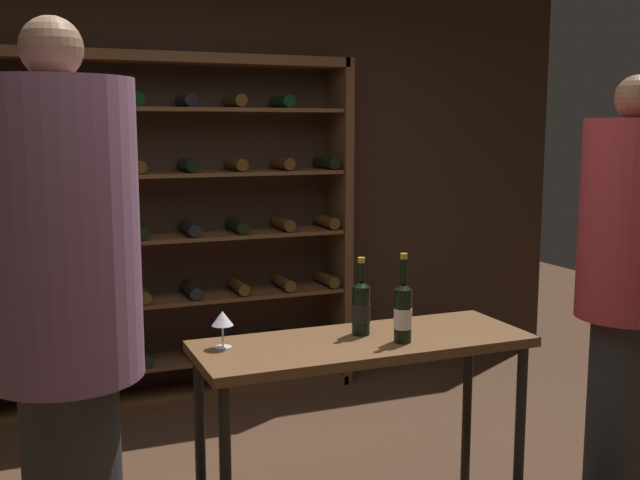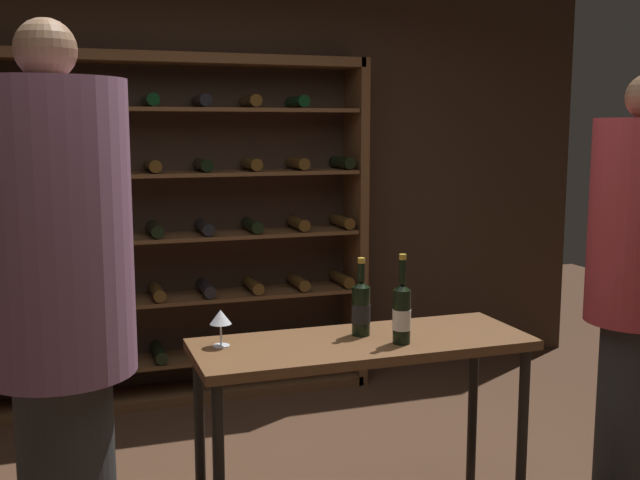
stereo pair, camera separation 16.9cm
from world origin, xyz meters
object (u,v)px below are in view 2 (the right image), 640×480
at_px(person_host_in_suit, 59,302).
at_px(wine_bottle_amber_reserve, 401,312).
at_px(person_guest_blue_shirt, 638,271).
at_px(wine_rack, 156,234).
at_px(tasting_table, 362,363).
at_px(wine_bottle_gold_foil, 361,308).
at_px(wine_glass_stemmed_left, 221,319).

distance_m(person_host_in_suit, wine_bottle_amber_reserve, 1.30).
bearing_deg(person_guest_blue_shirt, person_host_in_suit, 65.76).
bearing_deg(person_guest_blue_shirt, wine_rack, 17.53).
bearing_deg(person_guest_blue_shirt, tasting_table, 59.98).
height_order(wine_bottle_gold_foil, wine_bottle_amber_reserve, wine_bottle_amber_reserve).
height_order(person_host_in_suit, wine_glass_stemmed_left, person_host_in_suit).
relative_size(wine_bottle_amber_reserve, wine_glass_stemmed_left, 2.45).
height_order(tasting_table, wine_bottle_gold_foil, wine_bottle_gold_foil).
distance_m(wine_rack, tasting_table, 2.01).
distance_m(wine_rack, wine_bottle_gold_foil, 1.93).
relative_size(wine_rack, person_guest_blue_shirt, 1.39).
height_order(wine_rack, person_host_in_suit, wine_rack).
xyz_separation_m(person_guest_blue_shirt, wine_glass_stemmed_left, (-1.86, 0.18, -0.11)).
xyz_separation_m(wine_rack, person_guest_blue_shirt, (1.89, -1.97, 0.01)).
bearing_deg(wine_bottle_amber_reserve, wine_glass_stemmed_left, 164.86).
bearing_deg(wine_bottle_amber_reserve, person_guest_blue_shirt, 0.50).
bearing_deg(tasting_table, person_host_in_suit, -171.55).
bearing_deg(wine_rack, wine_bottle_gold_foil, -71.26).
relative_size(tasting_table, person_host_in_suit, 0.67).
xyz_separation_m(person_host_in_suit, wine_glass_stemmed_left, (0.60, 0.27, -0.17)).
relative_size(person_host_in_suit, wine_bottle_gold_foil, 6.28).
relative_size(wine_bottle_gold_foil, wine_bottle_amber_reserve, 0.90).
height_order(person_guest_blue_shirt, wine_bottle_amber_reserve, person_guest_blue_shirt).
distance_m(wine_bottle_amber_reserve, wine_glass_stemmed_left, 0.72).
distance_m(person_guest_blue_shirt, wine_bottle_amber_reserve, 1.17).
height_order(wine_rack, wine_bottle_amber_reserve, wine_rack).
bearing_deg(person_host_in_suit, wine_glass_stemmed_left, 133.07).
relative_size(tasting_table, wine_bottle_amber_reserve, 3.81).
height_order(person_guest_blue_shirt, wine_bottle_gold_foil, person_guest_blue_shirt).
xyz_separation_m(person_host_in_suit, wine_bottle_amber_reserve, (1.29, 0.08, -0.16)).
bearing_deg(wine_rack, person_host_in_suit, -105.28).
distance_m(person_guest_blue_shirt, wine_glass_stemmed_left, 1.87).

